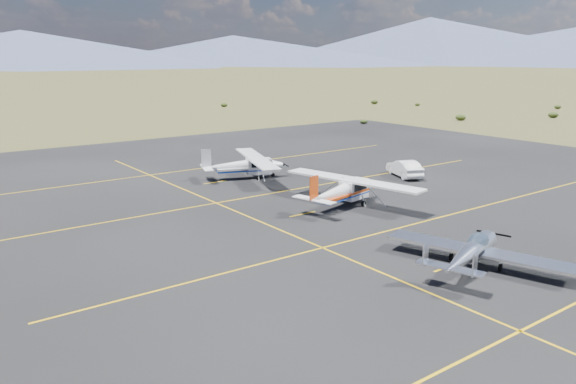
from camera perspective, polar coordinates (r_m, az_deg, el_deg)
name	(u,v)px	position (r m, az deg, el deg)	size (l,w,h in m)	color
ground	(431,236)	(31.53, 14.31, -4.35)	(1600.00, 1600.00, 0.00)	#383D1C
apron	(344,208)	(36.13, 5.75, -1.66)	(72.00, 72.00, 0.02)	black
aircraft_low_wing	(473,251)	(27.06, 18.28, -5.67)	(6.33, 8.58, 1.87)	silver
aircraft_cessna	(344,190)	(36.17, 5.66, 0.22)	(6.45, 10.07, 2.55)	white
aircraft_plain	(245,165)	(44.42, -4.43, 2.75)	(6.83, 9.64, 2.48)	silver
sedan	(404,168)	(46.06, 11.75, 2.38)	(1.44, 4.13, 1.36)	white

